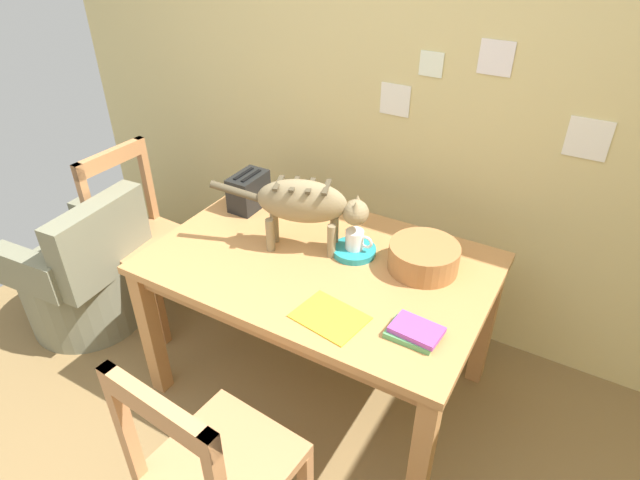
{
  "coord_description": "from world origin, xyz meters",
  "views": [
    {
      "loc": [
        0.8,
        -0.38,
        2.01
      ],
      "look_at": [
        -0.1,
        1.18,
        0.83
      ],
      "focal_mm": 29.85,
      "sensor_mm": 36.0,
      "label": 1
    }
  ],
  "objects_px": {
    "book_stack": "(414,332)",
    "magazine": "(330,317)",
    "toaster": "(249,191)",
    "wooden_chair_near": "(215,468)",
    "saucer_bowl": "(355,251)",
    "wooden_chair_far": "(147,240)",
    "dining_table": "(320,276)",
    "wicker_armchair": "(85,280)",
    "wicker_basket": "(424,257)",
    "coffee_mug": "(356,240)",
    "cat": "(307,204)"
  },
  "relations": [
    {
      "from": "wooden_chair_near",
      "to": "wicker_armchair",
      "type": "bearing_deg",
      "value": 161.3
    },
    {
      "from": "book_stack",
      "to": "magazine",
      "type": "bearing_deg",
      "value": -168.43
    },
    {
      "from": "wicker_basket",
      "to": "coffee_mug",
      "type": "bearing_deg",
      "value": -171.2
    },
    {
      "from": "magazine",
      "to": "wicker_basket",
      "type": "xyz_separation_m",
      "value": [
        0.18,
        0.45,
        0.05
      ]
    },
    {
      "from": "dining_table",
      "to": "wicker_armchair",
      "type": "relative_size",
      "value": 1.78
    },
    {
      "from": "magazine",
      "to": "coffee_mug",
      "type": "bearing_deg",
      "value": 113.4
    },
    {
      "from": "book_stack",
      "to": "wooden_chair_near",
      "type": "xyz_separation_m",
      "value": [
        -0.41,
        -0.61,
        -0.29
      ]
    },
    {
      "from": "dining_table",
      "to": "magazine",
      "type": "relative_size",
      "value": 5.61
    },
    {
      "from": "cat",
      "to": "magazine",
      "type": "height_order",
      "value": "cat"
    },
    {
      "from": "book_stack",
      "to": "toaster",
      "type": "xyz_separation_m",
      "value": [
        -1.02,
        0.44,
        0.06
      ]
    },
    {
      "from": "wicker_basket",
      "to": "wooden_chair_near",
      "type": "xyz_separation_m",
      "value": [
        -0.29,
        -1.0,
        -0.33
      ]
    },
    {
      "from": "saucer_bowl",
      "to": "wooden_chair_near",
      "type": "xyz_separation_m",
      "value": [
        -0.01,
        -0.95,
        -0.28
      ]
    },
    {
      "from": "book_stack",
      "to": "coffee_mug",
      "type": "bearing_deg",
      "value": 139.3
    },
    {
      "from": "toaster",
      "to": "wooden_chair_far",
      "type": "bearing_deg",
      "value": -161.03
    },
    {
      "from": "toaster",
      "to": "wooden_chair_near",
      "type": "xyz_separation_m",
      "value": [
        0.61,
        -1.05,
        -0.36
      ]
    },
    {
      "from": "toaster",
      "to": "wooden_chair_near",
      "type": "relative_size",
      "value": 0.21
    },
    {
      "from": "coffee_mug",
      "to": "wooden_chair_near",
      "type": "xyz_separation_m",
      "value": [
        -0.01,
        -0.95,
        -0.34
      ]
    },
    {
      "from": "coffee_mug",
      "to": "toaster",
      "type": "height_order",
      "value": "toaster"
    },
    {
      "from": "dining_table",
      "to": "book_stack",
      "type": "distance_m",
      "value": 0.57
    },
    {
      "from": "magazine",
      "to": "toaster",
      "type": "height_order",
      "value": "toaster"
    },
    {
      "from": "dining_table",
      "to": "wicker_basket",
      "type": "bearing_deg",
      "value": 22.18
    },
    {
      "from": "wicker_basket",
      "to": "wooden_chair_near",
      "type": "relative_size",
      "value": 0.3
    },
    {
      "from": "toaster",
      "to": "wooden_chair_far",
      "type": "distance_m",
      "value": 0.69
    },
    {
      "from": "coffee_mug",
      "to": "dining_table",
      "type": "bearing_deg",
      "value": -132.8
    },
    {
      "from": "toaster",
      "to": "wicker_basket",
      "type": "bearing_deg",
      "value": -3.55
    },
    {
      "from": "wooden_chair_far",
      "to": "wicker_armchair",
      "type": "distance_m",
      "value": 0.4
    },
    {
      "from": "wicker_basket",
      "to": "wicker_armchair",
      "type": "height_order",
      "value": "wicker_basket"
    },
    {
      "from": "wooden_chair_far",
      "to": "book_stack",
      "type": "bearing_deg",
      "value": 82.99
    },
    {
      "from": "cat",
      "to": "wooden_chair_far",
      "type": "relative_size",
      "value": 0.67
    },
    {
      "from": "magazine",
      "to": "wooden_chair_near",
      "type": "height_order",
      "value": "wooden_chair_near"
    },
    {
      "from": "magazine",
      "to": "wicker_armchair",
      "type": "height_order",
      "value": "wicker_armchair"
    },
    {
      "from": "magazine",
      "to": "wooden_chair_near",
      "type": "xyz_separation_m",
      "value": [
        -0.11,
        -0.55,
        -0.27
      ]
    },
    {
      "from": "saucer_bowl",
      "to": "toaster",
      "type": "relative_size",
      "value": 0.93
    },
    {
      "from": "book_stack",
      "to": "wicker_armchair",
      "type": "xyz_separation_m",
      "value": [
        -1.82,
        -0.0,
        -0.48
      ]
    },
    {
      "from": "wicker_basket",
      "to": "wooden_chair_near",
      "type": "bearing_deg",
      "value": -106.31
    },
    {
      "from": "saucer_bowl",
      "to": "wooden_chair_far",
      "type": "height_order",
      "value": "wooden_chair_far"
    },
    {
      "from": "coffee_mug",
      "to": "wicker_armchair",
      "type": "height_order",
      "value": "coffee_mug"
    },
    {
      "from": "wooden_chair_near",
      "to": "wicker_armchair",
      "type": "distance_m",
      "value": 1.55
    },
    {
      "from": "book_stack",
      "to": "saucer_bowl",
      "type": "bearing_deg",
      "value": 139.57
    },
    {
      "from": "saucer_bowl",
      "to": "coffee_mug",
      "type": "relative_size",
      "value": 1.57
    },
    {
      "from": "dining_table",
      "to": "wicker_basket",
      "type": "distance_m",
      "value": 0.44
    },
    {
      "from": "magazine",
      "to": "wooden_chair_far",
      "type": "xyz_separation_m",
      "value": [
        -1.28,
        0.31,
        -0.27
      ]
    },
    {
      "from": "wicker_basket",
      "to": "toaster",
      "type": "height_order",
      "value": "toaster"
    },
    {
      "from": "magazine",
      "to": "wooden_chair_near",
      "type": "relative_size",
      "value": 0.26
    },
    {
      "from": "dining_table",
      "to": "coffee_mug",
      "type": "distance_m",
      "value": 0.22
    },
    {
      "from": "dining_table",
      "to": "wooden_chair_near",
      "type": "bearing_deg",
      "value": -83.44
    },
    {
      "from": "book_stack",
      "to": "toaster",
      "type": "relative_size",
      "value": 0.93
    },
    {
      "from": "magazine",
      "to": "wicker_armchair",
      "type": "distance_m",
      "value": 1.59
    },
    {
      "from": "toaster",
      "to": "cat",
      "type": "bearing_deg",
      "value": -21.45
    },
    {
      "from": "coffee_mug",
      "to": "wicker_basket",
      "type": "height_order",
      "value": "same"
    }
  ]
}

